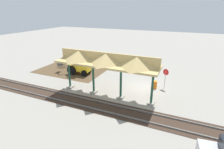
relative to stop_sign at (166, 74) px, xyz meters
The scene contains 8 objects.
ground_plane 3.03m from the stop_sign, 24.13° to the left, with size 120.00×120.00×0.00m, color gray.
dirt_work_zone 14.60m from the stop_sign, ahead, with size 10.49×7.00×0.01m, color brown.
platform_canopy 7.78m from the stop_sign, 40.32° to the left, with size 11.16×3.20×4.90m.
rail_tracks 7.84m from the stop_sign, 72.63° to the left, with size 60.00×2.58×0.15m.
stop_sign is the anchor object (origin of this frame).
backhoe 12.40m from the stop_sign, ahead, with size 5.35×1.86×2.82m.
dirt_mound 16.89m from the stop_sign, ahead, with size 4.58×4.58×1.64m, color brown.
traffic_barrel 1.80m from the stop_sign, 33.20° to the left, with size 0.56×0.56×0.90m, color orange.
Camera 1 is at (-4.30, 19.66, 9.12)m, focal length 28.00 mm.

